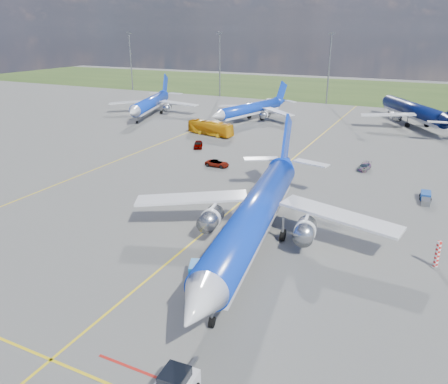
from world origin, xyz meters
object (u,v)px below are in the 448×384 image
at_px(service_car_a, 198,144).
at_px(baggage_tug_c, 219,132).
at_px(uld_container, 199,271).
at_px(service_car_c, 364,167).
at_px(baggage_tug_w, 426,198).
at_px(warning_post, 437,254).
at_px(service_car_b, 217,163).
at_px(main_airliner, 254,247).
at_px(bg_jet_nw, 151,115).
at_px(bg_jet_nnw, 250,120).
at_px(bg_jet_n, 411,125).
at_px(apron_bus, 210,128).

relative_size(service_car_a, baggage_tug_c, 0.78).
xyz_separation_m(uld_container, service_car_c, (9.02, 44.71, -0.28)).
bearing_deg(baggage_tug_w, service_car_c, 129.43).
bearing_deg(warning_post, service_car_b, 149.14).
height_order(warning_post, main_airliner, main_airliner).
xyz_separation_m(uld_container, baggage_tug_c, (-26.97, 58.77, -0.30)).
bearing_deg(service_car_c, baggage_tug_w, -40.20).
relative_size(warning_post, main_airliner, 0.07).
height_order(bg_jet_nw, service_car_b, bg_jet_nw).
xyz_separation_m(warning_post, bg_jet_nnw, (-47.96, 64.38, -1.50)).
distance_m(bg_jet_n, service_car_c, 46.10).
xyz_separation_m(warning_post, service_car_b, (-36.92, 22.05, -0.88)).
bearing_deg(baggage_tug_c, bg_jet_nnw, 92.43).
bearing_deg(bg_jet_nnw, apron_bus, -80.49).
bearing_deg(baggage_tug_w, baggage_tug_c, 148.19).
distance_m(main_airliner, service_car_a, 45.94).
height_order(bg_jet_nw, baggage_tug_c, bg_jet_nw).
distance_m(bg_jet_nw, service_car_b, 54.82).
bearing_deg(service_car_c, bg_jet_nw, 164.38).
bearing_deg(baggage_tug_c, bg_jet_n, 41.64).
bearing_deg(baggage_tug_w, service_car_b, 173.88).
bearing_deg(main_airliner, service_car_a, 118.69).
height_order(warning_post, bg_jet_nw, bg_jet_nw).
xyz_separation_m(warning_post, service_car_c, (-12.38, 31.70, -0.90)).
xyz_separation_m(apron_bus, baggage_tug_w, (47.94, -23.90, -1.16)).
xyz_separation_m(main_airliner, baggage_tug_w, (17.11, 24.44, 0.50)).
height_order(warning_post, uld_container, warning_post).
xyz_separation_m(bg_jet_n, baggage_tug_w, (5.77, -57.42, 0.50)).
bearing_deg(bg_jet_nw, bg_jet_n, -2.77).
height_order(warning_post, bg_jet_n, bg_jet_n).
bearing_deg(bg_jet_nnw, main_airliner, -52.54).
height_order(bg_jet_n, service_car_a, bg_jet_n).
height_order(warning_post, service_car_b, warning_post).
bearing_deg(baggage_tug_w, bg_jet_nw, 149.60).
bearing_deg(bg_jet_nw, service_car_b, -60.22).
relative_size(service_car_b, baggage_tug_c, 0.80).
relative_size(main_airliner, apron_bus, 3.76).
relative_size(bg_jet_nnw, bg_jet_n, 0.84).
distance_m(warning_post, service_car_a, 56.74).
xyz_separation_m(bg_jet_nnw, baggage_tug_w, (46.15, -44.25, 0.50)).
bearing_deg(main_airliner, bg_jet_nnw, 104.54).
xyz_separation_m(bg_jet_nw, uld_container, (55.80, -72.23, 0.87)).
height_order(bg_jet_nnw, baggage_tug_c, bg_jet_nnw).
xyz_separation_m(bg_jet_nnw, service_car_c, (35.58, -32.68, 0.60)).
xyz_separation_m(bg_jet_nw, baggage_tug_c, (28.83, -13.47, 0.57)).
distance_m(service_car_b, baggage_tug_c, 26.33).
distance_m(bg_jet_n, baggage_tug_w, 57.71).
height_order(bg_jet_n, service_car_b, bg_jet_n).
bearing_deg(bg_jet_nnw, bg_jet_n, 32.62).
relative_size(warning_post, bg_jet_n, 0.07).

